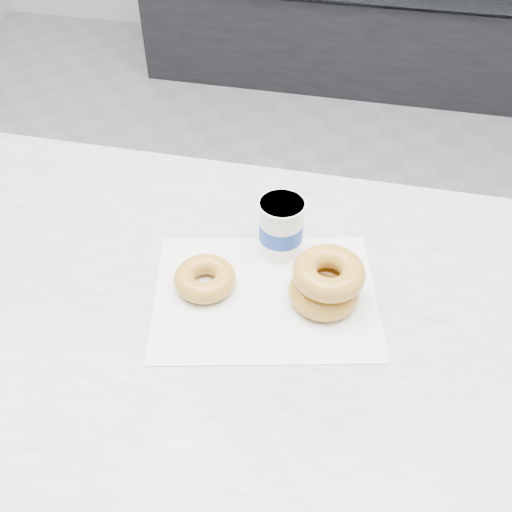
{
  "coord_description": "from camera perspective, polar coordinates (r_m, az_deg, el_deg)",
  "views": [
    {
      "loc": [
        0.08,
        -1.13,
        1.55
      ],
      "look_at": [
        -0.06,
        -0.52,
        0.95
      ],
      "focal_mm": 40.0,
      "sensor_mm": 36.0,
      "label": 1
    }
  ],
  "objects": [
    {
      "name": "counter",
      "position": [
        1.23,
        1.81,
        -19.98
      ],
      "size": [
        3.06,
        0.76,
        0.9
      ],
      "color": "#333335",
      "rests_on": "ground"
    },
    {
      "name": "coffee_cup",
      "position": [
        0.92,
        2.53,
        2.9
      ],
      "size": [
        0.09,
        0.09,
        0.1
      ],
      "rotation": [
        0.0,
        0.0,
        -0.23
      ],
      "color": "white",
      "rests_on": "counter"
    },
    {
      "name": "ground",
      "position": [
        1.93,
        5.05,
        -10.09
      ],
      "size": [
        5.0,
        5.0,
        0.0
      ],
      "primitive_type": "plane",
      "color": "gray",
      "rests_on": "ground"
    },
    {
      "name": "donut_stack",
      "position": [
        0.85,
        7.04,
        -2.64
      ],
      "size": [
        0.15,
        0.15,
        0.08
      ],
      "color": "gold",
      "rests_on": "wax_paper"
    },
    {
      "name": "wax_paper",
      "position": [
        0.88,
        0.92,
        -3.92
      ],
      "size": [
        0.39,
        0.33,
        0.0
      ],
      "primitive_type": "cube",
      "rotation": [
        0.0,
        0.0,
        0.23
      ],
      "color": "silver",
      "rests_on": "counter"
    },
    {
      "name": "donut_single",
      "position": [
        0.88,
        -5.13,
        -2.26
      ],
      "size": [
        0.12,
        0.12,
        0.03
      ],
      "primitive_type": "torus",
      "rotation": [
        0.0,
        0.0,
        0.31
      ],
      "color": "gold",
      "rests_on": "wax_paper"
    }
  ]
}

